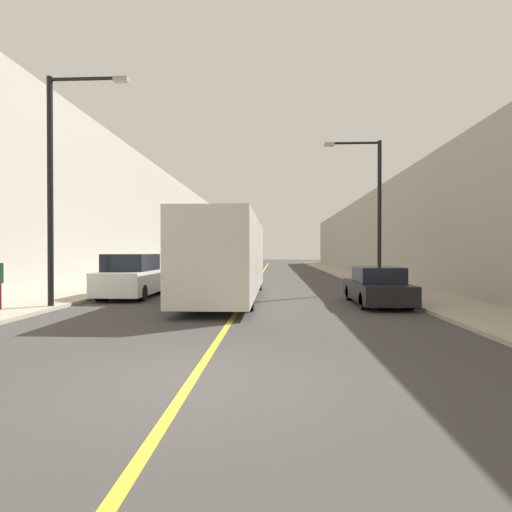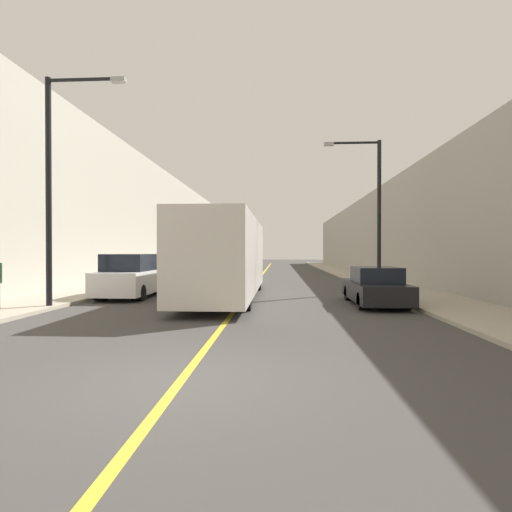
% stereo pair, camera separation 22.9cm
% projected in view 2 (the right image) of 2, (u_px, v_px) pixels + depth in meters
% --- Properties ---
extents(ground_plane, '(200.00, 200.00, 0.00)m').
position_uv_depth(ground_plane, '(180.00, 382.00, 6.20)').
color(ground_plane, '#3F3D3A').
extents(sidewalk_left, '(3.06, 72.00, 0.13)m').
position_uv_depth(sidewalk_left, '(178.00, 273.00, 36.61)').
color(sidewalk_left, '#A89E8C').
rests_on(sidewalk_left, ground).
extents(sidewalk_right, '(3.06, 72.00, 0.13)m').
position_uv_depth(sidewalk_right, '(350.00, 274.00, 35.69)').
color(sidewalk_right, '#A89E8C').
rests_on(sidewalk_right, ground).
extents(building_row_left, '(4.00, 72.00, 9.77)m').
position_uv_depth(building_row_left, '(140.00, 221.00, 36.77)').
color(building_row_left, '#B7B2A3').
rests_on(building_row_left, ground).
extents(building_row_right, '(4.00, 72.00, 7.15)m').
position_uv_depth(building_row_right, '(390.00, 234.00, 35.44)').
color(building_row_right, gray).
rests_on(building_row_right, ground).
extents(road_center_line, '(0.16, 72.00, 0.01)m').
position_uv_depth(road_center_line, '(263.00, 274.00, 36.15)').
color(road_center_line, gold).
rests_on(road_center_line, ground).
extents(bus, '(2.59, 11.88, 3.41)m').
position_uv_depth(bus, '(228.00, 256.00, 17.43)').
color(bus, silver).
rests_on(bus, ground).
extents(parked_suv_left, '(2.01, 4.74, 1.93)m').
position_uv_depth(parked_suv_left, '(132.00, 277.00, 17.82)').
color(parked_suv_left, silver).
rests_on(parked_suv_left, ground).
extents(car_right_near, '(1.80, 4.40, 1.45)m').
position_uv_depth(car_right_near, '(375.00, 288.00, 15.14)').
color(car_right_near, black).
rests_on(car_right_near, ground).
extents(street_lamp_left, '(2.88, 0.24, 8.01)m').
position_uv_depth(street_lamp_left, '(55.00, 175.00, 14.00)').
color(street_lamp_left, black).
rests_on(street_lamp_left, sidewalk_left).
extents(street_lamp_right, '(2.88, 0.24, 7.53)m').
position_uv_depth(street_lamp_right, '(374.00, 204.00, 20.17)').
color(street_lamp_right, black).
rests_on(street_lamp_right, sidewalk_right).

